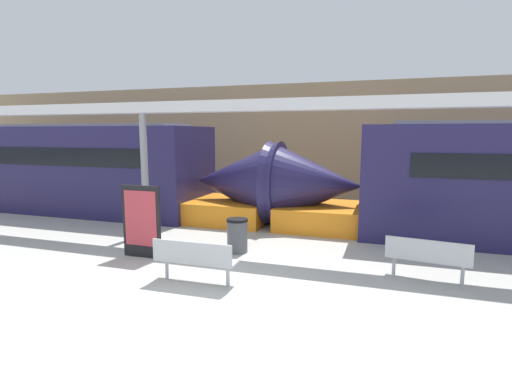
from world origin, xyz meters
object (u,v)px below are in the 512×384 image
support_column_near (145,175)px  poster_board (141,221)px  trash_bin (237,235)px  bench_far (428,256)px  train_right (69,170)px  bench_near (194,258)px

support_column_near → poster_board: bearing=-59.1°
trash_bin → bench_far: bearing=-9.0°
train_right → support_column_near: bearing=-26.3°
train_right → trash_bin: bearing=-21.8°
bench_near → train_right: bearing=145.0°
bench_near → trash_bin: (0.03, 2.21, -0.10)m
trash_bin → poster_board: bearing=-151.1°
bench_far → poster_board: (-6.17, -0.41, 0.34)m
train_right → bench_near: bearing=-34.1°
bench_near → poster_board: bearing=148.7°
bench_near → poster_board: 2.26m
trash_bin → poster_board: size_ratio=0.49×
bench_far → support_column_near: size_ratio=0.47×
train_right → bench_near: size_ratio=10.04×
poster_board → bench_near: bearing=-30.3°
train_right → trash_bin: (8.08, -3.24, -1.09)m
support_column_near → bench_far: bearing=-11.1°
trash_bin → poster_board: 2.28m
trash_bin → bench_near: bearing=-90.8°
bench_far → trash_bin: (-4.21, 0.67, -0.10)m
bench_far → support_column_near: (-7.28, 1.43, 1.19)m
poster_board → support_column_near: (-1.10, 1.84, 0.85)m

